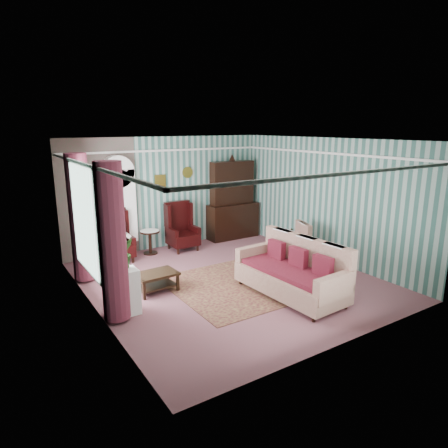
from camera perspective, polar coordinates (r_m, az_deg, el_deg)
floor at (r=8.48m, az=0.83°, el=-8.06°), size 6.00×6.00×0.00m
room_shell at (r=7.78m, az=-3.65°, el=5.27°), size 5.53×6.02×2.91m
bookcase at (r=10.07m, az=-14.66°, el=1.70°), size 0.80×0.28×2.24m
dresser_hutch at (r=11.36m, az=1.29°, el=3.80°), size 1.50×0.56×2.36m
wingback_left at (r=9.75m, az=-15.15°, el=-1.73°), size 0.76×0.80×1.25m
wingback_right at (r=10.38m, az=-5.94°, el=-0.37°), size 0.76×0.80×1.25m
seated_woman at (r=9.76m, az=-15.14°, el=-1.92°), size 0.44×0.40×1.18m
round_side_table at (r=10.26m, az=-10.51°, el=-2.58°), size 0.50×0.50×0.60m
nest_table at (r=10.51m, az=9.40°, el=-2.32°), size 0.45×0.38×0.54m
plant_stand at (r=7.11m, az=-14.34°, el=-9.49°), size 0.55×0.35×0.80m
rug at (r=8.41m, az=3.69°, el=-8.24°), size 3.20×2.60×0.01m
sofa at (r=7.68m, az=9.46°, el=-6.69°), size 1.14×2.28×0.99m
floral_armchair at (r=9.60m, az=9.63°, el=-2.54°), size 1.03×1.00×0.97m
coffee_table at (r=7.99m, az=-9.66°, el=-8.19°), size 0.84×0.59×0.39m
potted_plant_a at (r=6.77m, az=-14.47°, el=-5.39°), size 0.38×0.34×0.37m
potted_plant_b at (r=7.01m, az=-13.91°, el=-4.06°), size 0.33×0.28×0.52m
potted_plant_c at (r=6.99m, az=-15.11°, el=-4.73°), size 0.24×0.24×0.39m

